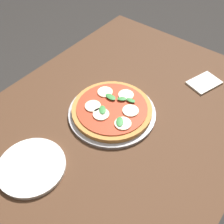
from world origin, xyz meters
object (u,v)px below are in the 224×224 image
dining_table (105,146)px  napkin (204,83)px  serving_tray (112,113)px  plate_white (32,167)px  pizza (112,109)px

dining_table → napkin: size_ratio=10.60×
serving_tray → napkin: (-0.37, 0.20, -0.00)m
dining_table → plate_white: 0.30m
dining_table → pizza: 0.15m
dining_table → napkin: (-0.45, 0.17, 0.10)m
serving_tray → plate_white: bearing=-9.5°
napkin → dining_table: bearing=-20.7°
plate_white → napkin: (-0.71, 0.25, -0.00)m
pizza → napkin: bearing=151.9°
serving_tray → pizza: 0.02m
serving_tray → pizza: pizza is taller
serving_tray → plate_white: 0.34m
serving_tray → dining_table: bearing=19.3°
dining_table → plate_white: bearing=-17.6°
dining_table → serving_tray: size_ratio=4.24×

